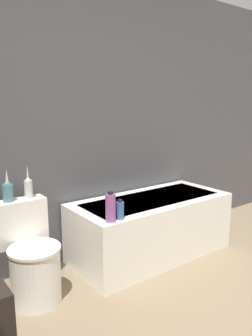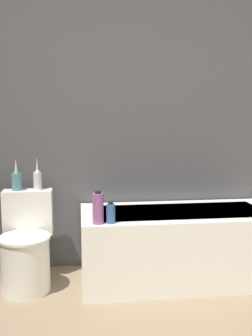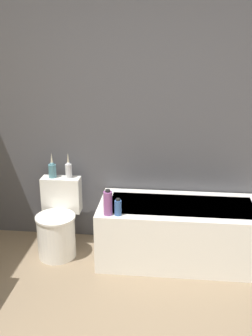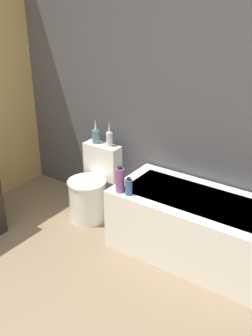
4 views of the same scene
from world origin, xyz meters
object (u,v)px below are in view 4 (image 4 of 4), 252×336
vase_silver (109,138)px  shampoo_bottle_tall (120,180)px  vase_gold (96,135)px  toilet (92,189)px  shampoo_bottle_short (129,187)px  bathtub (201,228)px

vase_silver → shampoo_bottle_tall: bearing=-45.4°
vase_gold → vase_silver: size_ratio=0.96×
vase_silver → shampoo_bottle_tall: size_ratio=1.11×
toilet → shampoo_bottle_short: bearing=-22.5°
toilet → shampoo_bottle_tall: 0.71m
toilet → vase_silver: bearing=68.3°
vase_silver → shampoo_bottle_short: bearing=-40.3°
vase_silver → vase_gold: bearing=-176.8°
toilet → shampoo_bottle_tall: shampoo_bottle_tall is taller
bathtub → vase_silver: vase_silver is taller
shampoo_bottle_tall → shampoo_bottle_short: size_ratio=1.51×
vase_gold → vase_silver: (0.16, 0.01, 0.00)m
shampoo_bottle_short → shampoo_bottle_tall: bearing=-179.3°
bathtub → shampoo_bottle_tall: 0.81m
toilet → vase_silver: size_ratio=2.75×
shampoo_bottle_tall → vase_silver: bearing=134.6°
shampoo_bottle_short → bathtub: bearing=26.0°
vase_gold → shampoo_bottle_short: 0.86m
bathtub → toilet: size_ratio=2.13×
bathtub → toilet: toilet is taller
toilet → vase_gold: size_ratio=2.87×
vase_silver → shampoo_bottle_tall: (0.46, -0.47, -0.14)m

